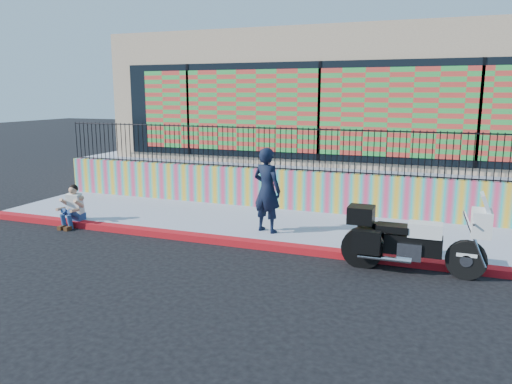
% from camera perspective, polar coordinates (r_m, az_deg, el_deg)
% --- Properties ---
extents(ground, '(90.00, 90.00, 0.00)m').
position_cam_1_polar(ground, '(11.04, 1.67, -6.54)').
color(ground, black).
rests_on(ground, ground).
extents(red_curb, '(16.00, 0.30, 0.15)m').
position_cam_1_polar(red_curb, '(11.02, 1.67, -6.17)').
color(red_curb, '#B60D23').
rests_on(red_curb, ground).
extents(sidewalk, '(16.00, 3.00, 0.15)m').
position_cam_1_polar(sidewalk, '(12.52, 4.17, -4.04)').
color(sidewalk, '#9AA0B8').
rests_on(sidewalk, ground).
extents(mural_wall, '(16.00, 0.20, 1.10)m').
position_cam_1_polar(mural_wall, '(13.88, 6.13, 0.09)').
color(mural_wall, '#E33B67').
rests_on(mural_wall, sidewalk).
extents(metal_fence, '(15.80, 0.04, 1.20)m').
position_cam_1_polar(metal_fence, '(13.71, 6.23, 4.81)').
color(metal_fence, black).
rests_on(metal_fence, mural_wall).
extents(elevated_platform, '(16.00, 10.00, 1.25)m').
position_cam_1_polar(elevated_platform, '(18.80, 10.14, 2.68)').
color(elevated_platform, '#9AA0B8').
rests_on(elevated_platform, ground).
extents(storefront_building, '(14.00, 8.06, 4.00)m').
position_cam_1_polar(storefront_building, '(18.39, 10.30, 10.69)').
color(storefront_building, tan).
rests_on(storefront_building, elevated_platform).
extents(police_motorcycle, '(2.62, 0.86, 1.63)m').
position_cam_1_polar(police_motorcycle, '(9.91, 17.26, -5.02)').
color(police_motorcycle, black).
rests_on(police_motorcycle, ground).
extents(police_officer, '(0.84, 0.67, 2.00)m').
position_cam_1_polar(police_officer, '(11.63, 1.26, 0.22)').
color(police_officer, black).
rests_on(police_officer, sidewalk).
extents(seated_man, '(0.54, 0.71, 1.06)m').
position_cam_1_polar(seated_man, '(13.51, -20.35, -1.95)').
color(seated_man, navy).
rests_on(seated_man, ground).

